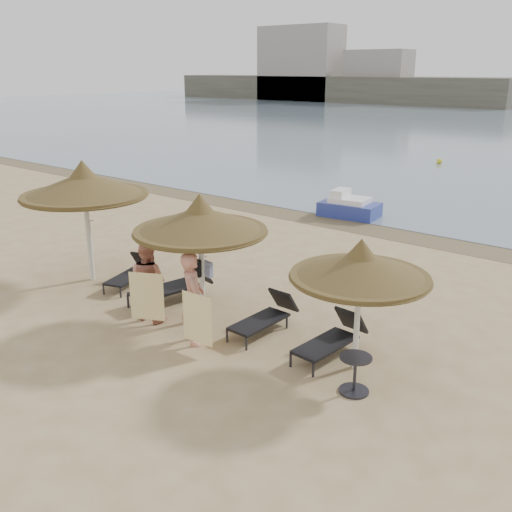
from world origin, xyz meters
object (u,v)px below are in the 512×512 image
at_px(palapa_left, 84,186).
at_px(palapa_right, 360,266).
at_px(lounger_far_left, 132,272).
at_px(lounger_far_right, 333,337).
at_px(person_left, 148,274).
at_px(palapa_center, 200,221).
at_px(side_table, 355,375).
at_px(lounger_near_left, 175,284).
at_px(pedal_boat, 349,207).
at_px(person_right, 193,291).
at_px(lounger_near_right, 266,315).

xyz_separation_m(palapa_left, palapa_right, (7.67, 0.22, -0.51)).
relative_size(palapa_right, lounger_far_left, 1.46).
relative_size(lounger_far_right, person_left, 0.87).
bearing_deg(lounger_far_right, palapa_center, -167.50).
distance_m(palapa_right, side_table, 1.88).
bearing_deg(lounger_near_left, side_table, 1.87).
bearing_deg(side_table, palapa_left, 176.24).
bearing_deg(pedal_boat, side_table, -66.26).
bearing_deg(palapa_center, lounger_far_left, 171.61).
height_order(lounger_far_right, pedal_boat, pedal_boat).
xyz_separation_m(palapa_center, pedal_boat, (-2.16, 10.08, -1.88)).
xyz_separation_m(side_table, person_right, (-3.45, -0.37, 0.79)).
distance_m(lounger_far_right, pedal_boat, 10.98).
xyz_separation_m(palapa_center, lounger_near_right, (1.43, 0.43, -1.91)).
height_order(lounger_far_right, side_table, lounger_far_right).
bearing_deg(palapa_right, person_right, -159.57).
distance_m(palapa_left, pedal_boat, 10.46).
xyz_separation_m(palapa_left, lounger_far_left, (1.09, 0.43, -2.17)).
distance_m(palapa_left, lounger_near_right, 5.87).
height_order(palapa_center, person_left, palapa_center).
height_order(palapa_right, lounger_far_left, palapa_right).
bearing_deg(lounger_far_right, person_left, -159.65).
bearing_deg(palapa_center, palapa_right, 3.54).
bearing_deg(palapa_left, lounger_far_right, 3.37).
height_order(lounger_far_left, lounger_near_right, lounger_near_right).
height_order(palapa_right, person_right, palapa_right).
bearing_deg(lounger_far_right, side_table, -38.57).
relative_size(person_left, person_right, 0.94).
height_order(lounger_near_left, lounger_near_right, lounger_near_left).
distance_m(lounger_far_left, lounger_near_left, 1.63).
xyz_separation_m(palapa_left, palapa_center, (4.01, -0.00, -0.24)).
bearing_deg(palapa_right, lounger_near_left, 178.16).
distance_m(side_table, person_right, 3.56).
bearing_deg(person_right, pedal_boat, -35.86).
distance_m(palapa_right, lounger_far_left, 6.79).
xyz_separation_m(lounger_near_right, side_table, (2.65, -0.96, -0.03)).
height_order(lounger_near_right, lounger_far_right, lounger_far_right).
xyz_separation_m(palapa_right, lounger_far_right, (-0.59, 0.19, -1.63)).
bearing_deg(palapa_center, pedal_boat, 102.09).
distance_m(palapa_right, lounger_near_right, 2.77).
xyz_separation_m(palapa_left, person_left, (3.07, -0.71, -1.46)).
bearing_deg(palapa_left, lounger_far_left, 21.39).
bearing_deg(side_table, person_left, -178.02).
relative_size(side_table, person_left, 0.32).
bearing_deg(person_right, side_table, -133.89).
bearing_deg(person_right, lounger_near_right, -81.28).
xyz_separation_m(palapa_left, side_table, (8.09, -0.53, -2.18)).
xyz_separation_m(palapa_left, lounger_far_right, (7.09, 0.42, -2.14)).
distance_m(palapa_right, person_right, 3.36).
relative_size(palapa_center, side_table, 4.25).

